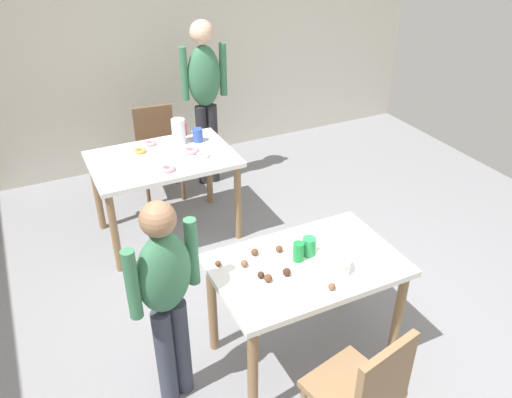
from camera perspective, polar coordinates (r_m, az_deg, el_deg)
name	(u,v)px	position (r m, az deg, el deg)	size (l,w,h in m)	color
ground_plane	(301,347)	(3.63, 5.00, -15.95)	(6.40, 6.40, 0.00)	gray
wall_back	(149,42)	(5.62, -11.73, 16.54)	(6.40, 0.10, 2.60)	beige
dining_table_near	(306,278)	(3.16, 5.51, -8.61)	(1.12, 0.72, 0.75)	white
dining_table_far	(163,168)	(4.38, -10.17, 3.39)	(1.17, 0.80, 0.75)	white
chair_near_table	(364,390)	(2.81, 11.84, -19.90)	(0.47, 0.47, 0.87)	olive
chair_far_table	(157,146)	(5.14, -10.81, 5.73)	(0.44, 0.44, 0.87)	brown
person_girl_near	(166,292)	(2.84, -9.86, -10.05)	(0.45, 0.30, 1.36)	#383D4C
person_adult_far	(205,89)	(5.08, -5.67, 11.94)	(0.45, 0.23, 1.65)	#28282D
mixing_bowl	(333,263)	(3.04, 8.48, -7.03)	(0.20, 0.20, 0.08)	white
soda_can	(298,252)	(3.07, 4.69, -5.81)	(0.07, 0.07, 0.12)	#198438
fork_near	(351,252)	(3.20, 10.47, -5.80)	(0.17, 0.02, 0.01)	silver
cup_near_0	(309,246)	(3.12, 5.86, -5.21)	(0.08, 0.08, 0.12)	green
cake_ball_0	(244,263)	(3.04, -1.30, -7.11)	(0.04, 0.04, 0.04)	brown
cake_ball_1	(255,252)	(3.12, -0.15, -5.86)	(0.05, 0.05, 0.05)	brown
cake_ball_2	(218,263)	(3.05, -4.20, -7.09)	(0.04, 0.04, 0.04)	brown
cake_ball_3	(261,275)	(2.96, 0.55, -8.35)	(0.04, 0.04, 0.04)	#3D2319
cake_ball_4	(332,287)	(2.91, 8.35, -9.52)	(0.04, 0.04, 0.04)	brown
cake_ball_5	(268,278)	(2.93, 1.35, -8.71)	(0.05, 0.05, 0.05)	brown
cake_ball_6	(279,249)	(3.15, 2.56, -5.50)	(0.04, 0.04, 0.04)	brown
cake_ball_7	(287,272)	(2.98, 3.40, -8.03)	(0.05, 0.05, 0.05)	#3D2319
pitcher_far	(179,131)	(4.52, -8.53, 7.39)	(0.12, 0.12, 0.22)	white
cup_far_0	(197,135)	(4.55, -6.46, 7.00)	(0.09, 0.09, 0.12)	#3351B2
cup_far_1	(182,129)	(4.70, -8.13, 7.66)	(0.08, 0.08, 0.11)	red
donut_far_0	(140,151)	(4.45, -12.66, 5.21)	(0.10, 0.10, 0.03)	gold
donut_far_1	(168,168)	(4.11, -9.72, 3.35)	(0.12, 0.12, 0.04)	pink
donut_far_2	(191,150)	(4.37, -7.15, 5.34)	(0.13, 0.13, 0.04)	pink
donut_far_3	(150,143)	(4.57, -11.56, 6.06)	(0.10, 0.10, 0.03)	pink
donut_far_4	(203,155)	(4.29, -5.90, 4.83)	(0.11, 0.11, 0.03)	white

